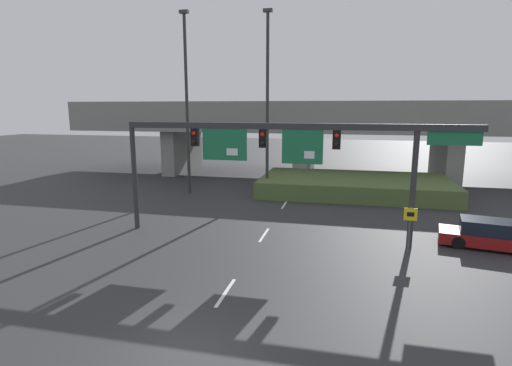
% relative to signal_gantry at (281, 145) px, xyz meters
% --- Properties ---
extents(ground_plane, '(160.00, 160.00, 0.00)m').
position_rel_signal_gantry_xyz_m(ground_plane, '(-0.93, -10.77, -5.01)').
color(ground_plane, '#2D2D30').
extents(lane_markings, '(0.14, 37.97, 0.01)m').
position_rel_signal_gantry_xyz_m(lane_markings, '(-0.93, 3.95, -5.00)').
color(lane_markings, silver).
rests_on(lane_markings, ground).
extents(signal_gantry, '(18.04, 0.44, 6.12)m').
position_rel_signal_gantry_xyz_m(signal_gantry, '(0.00, 0.00, 0.00)').
color(signal_gantry, '#2D2D30').
rests_on(signal_gantry, ground).
extents(speed_limit_sign, '(0.60, 0.11, 2.31)m').
position_rel_signal_gantry_xyz_m(speed_limit_sign, '(6.36, -0.86, -3.50)').
color(speed_limit_sign, '#4C4C4C').
rests_on(speed_limit_sign, ground).
extents(highway_light_pole_near, '(0.70, 0.36, 14.11)m').
position_rel_signal_gantry_xyz_m(highway_light_pole_near, '(-9.11, 9.69, 2.42)').
color(highway_light_pole_near, '#2D2D30').
rests_on(highway_light_pole_near, ground).
extents(highway_light_pole_far, '(0.70, 0.36, 14.14)m').
position_rel_signal_gantry_xyz_m(highway_light_pole_far, '(-2.89, 10.83, 2.44)').
color(highway_light_pole_far, '#2D2D30').
rests_on(highway_light_pole_far, ground).
extents(overpass_bridge, '(47.01, 9.83, 7.46)m').
position_rel_signal_gantry_xyz_m(overpass_bridge, '(-0.93, 20.42, 0.13)').
color(overpass_bridge, gray).
rests_on(overpass_bridge, ground).
extents(grass_embankment, '(14.90, 8.22, 1.29)m').
position_rel_signal_gantry_xyz_m(grass_embankment, '(3.97, 12.68, -4.36)').
color(grass_embankment, '#4C6033').
rests_on(grass_embankment, ground).
extents(parked_sedan_near_right, '(5.01, 2.65, 1.42)m').
position_rel_signal_gantry_xyz_m(parked_sedan_near_right, '(10.42, 0.93, -4.35)').
color(parked_sedan_near_right, maroon).
rests_on(parked_sedan_near_right, ground).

